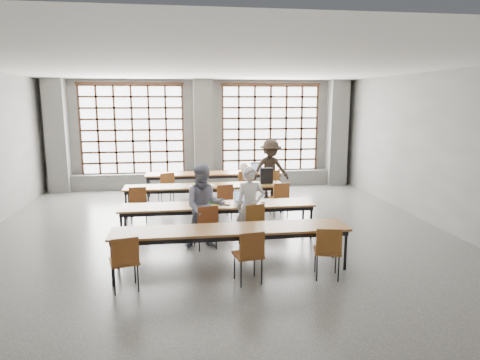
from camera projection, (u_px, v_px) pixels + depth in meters
The scene contains 40 objects.
floor at pixel (219, 237), 9.04m from camera, with size 11.00×11.00×0.00m, color #474744.
ceiling at pixel (217, 67), 8.40m from camera, with size 11.00×11.00×0.00m, color silver.
wall_back at pixel (203, 134), 14.07m from camera, with size 10.00×10.00×0.00m, color #5B5B59.
wall_front at pixel (281, 243), 3.37m from camera, with size 10.00×10.00×0.00m, color #5B5B59.
wall_right at pixel (444, 151), 9.41m from camera, with size 11.00×11.00×0.00m, color #5B5B59.
column_left at pixel (57, 136), 13.18m from camera, with size 0.60×0.55×3.50m, color #5A5A57.
column_mid at pixel (203, 134), 13.80m from camera, with size 0.60×0.55×3.50m, color #5A5A57.
column_right at pixel (337, 133), 14.42m from camera, with size 0.60×0.55×3.50m, color #5A5A57.
window_left at pixel (132, 130), 13.66m from camera, with size 3.32×0.12×3.00m.
window_right at pixel (270, 129), 14.28m from camera, with size 3.32×0.12×3.00m.
sill_ledge at pixel (204, 180), 14.15m from camera, with size 9.80×0.35×0.50m, color #5A5A57.
desk_row_a at pixel (214, 175), 12.66m from camera, with size 4.00×0.70×0.73m.
desk_row_b at pixel (205, 188), 10.81m from camera, with size 4.00×0.70×0.73m.
desk_row_c at pixel (218, 207), 8.85m from camera, with size 4.00×0.70×0.73m.
desk_row_d at pixel (231, 232), 7.21m from camera, with size 4.00×0.70×0.73m.
chair_back_left at pixel (167, 184), 11.89m from camera, with size 0.52×0.52×0.88m.
chair_back_mid at pixel (244, 182), 12.19m from camera, with size 0.46×0.47×0.88m.
chair_back_right at pixel (272, 182), 12.30m from camera, with size 0.47×0.47×0.88m.
chair_mid_left at pixel (138, 200), 10.00m from camera, with size 0.44×0.45×0.88m.
chair_mid_centre at pixel (224, 198), 10.28m from camera, with size 0.50×0.50×0.88m.
chair_mid_right at pixel (280, 196), 10.47m from camera, with size 0.45×0.45×0.88m.
chair_front_left at pixel (206, 222), 8.22m from camera, with size 0.51×0.51×0.88m.
chair_front_right at pixel (252, 220), 8.35m from camera, with size 0.52×0.53×0.88m.
chair_near_left at pixel (125, 258), 6.39m from camera, with size 0.50×0.51×0.88m.
chair_near_mid at pixel (250, 251), 6.65m from camera, with size 0.49×0.49×0.88m.
chair_near_right at pixel (328, 247), 6.83m from camera, with size 0.50×0.51×0.88m.
student_male at pixel (250, 206), 8.42m from camera, with size 0.58×0.38×1.58m, color silver.
student_female at pixel (205, 206), 8.29m from camera, with size 0.80×0.62×1.64m, color #181E4A.
student_back at pixel (270, 170), 12.36m from camera, with size 1.12×0.64×1.74m, color black.
laptop_front at pixel (243, 199), 9.01m from camera, with size 0.37×0.31×0.26m.
laptop_back at pixel (258, 169), 12.93m from camera, with size 0.43×0.39×0.26m.
mouse at pixel (263, 202), 8.95m from camera, with size 0.10×0.06×0.04m, color silver.
green_box at pixel (215, 201), 8.90m from camera, with size 0.25×0.09×0.09m, color #297E29.
phone at pixel (227, 205), 8.76m from camera, with size 0.13×0.06×0.01m, color black.
paper_sheet_a at pixel (181, 185), 10.77m from camera, with size 0.30×0.21×0.00m, color white.
paper_sheet_b at pixel (193, 186), 10.71m from camera, with size 0.30×0.21×0.00m, color silver.
paper_sheet_c at pixel (209, 185), 10.82m from camera, with size 0.30×0.21×0.00m, color white.
backpack at pixel (266, 176), 11.03m from camera, with size 0.32×0.20×0.40m, color black.
plastic_bag at pixel (244, 167), 12.80m from camera, with size 0.26×0.21×0.29m, color white.
red_pouch at pixel (124, 258), 6.47m from camera, with size 0.20×0.08×0.06m, color maroon.
Camera 1 is at (-0.77, -8.64, 2.86)m, focal length 32.00 mm.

